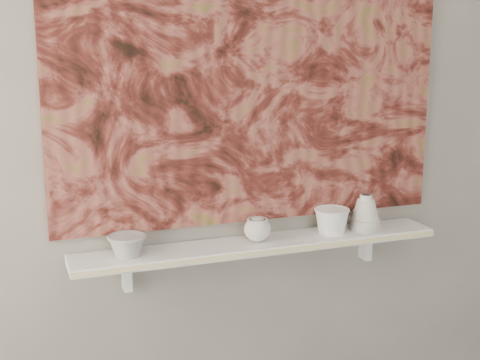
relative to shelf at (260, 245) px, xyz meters
name	(u,v)px	position (x,y,z in m)	size (l,w,h in m)	color
wall_back	(251,126)	(0.00, 0.09, 0.44)	(3.60, 3.60, 0.00)	gray
shelf	(260,245)	(0.00, 0.00, 0.00)	(1.40, 0.18, 0.03)	white
shelf_stripe	(269,252)	(0.00, -0.09, 0.00)	(1.40, 0.01, 0.02)	beige
bracket_left	(127,274)	(-0.49, 0.06, -0.07)	(0.03, 0.06, 0.12)	white
bracket_right	(365,245)	(0.49, 0.06, -0.07)	(0.03, 0.06, 0.12)	white
painting	(253,74)	(0.00, 0.08, 0.62)	(1.50, 0.03, 1.10)	#5B211A
house_motif	(360,151)	(0.45, 0.07, 0.32)	(0.09, 0.00, 0.08)	black
bowl_grey	(127,245)	(-0.50, 0.00, 0.05)	(0.14, 0.14, 0.08)	gray
cup_cream	(257,230)	(-0.01, 0.00, 0.06)	(0.10, 0.10, 0.09)	beige
bell_vessel	(365,212)	(0.44, 0.00, 0.09)	(0.13, 0.13, 0.14)	silver
bowl_white	(332,221)	(0.30, 0.00, 0.06)	(0.14, 0.14, 0.10)	white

